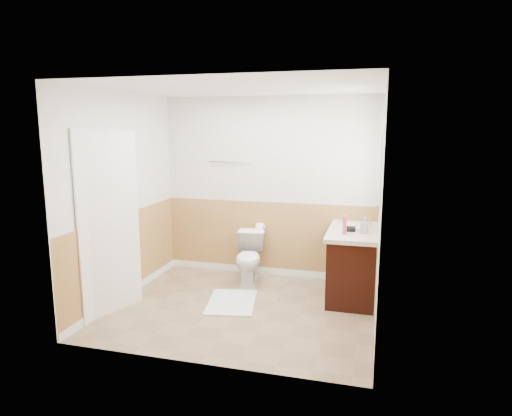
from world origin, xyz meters
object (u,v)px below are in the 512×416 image
(toilet, at_px, (249,258))
(soap_dispenser, at_px, (364,225))
(vanity_cabinet, at_px, (353,265))
(lotion_bottle, at_px, (345,225))
(bath_mat, at_px, (232,302))

(toilet, height_order, soap_dispenser, soap_dispenser)
(vanity_cabinet, distance_m, lotion_bottle, 0.64)
(vanity_cabinet, xyz_separation_m, lotion_bottle, (-0.10, -0.28, 0.56))
(toilet, relative_size, bath_mat, 0.85)
(toilet, xyz_separation_m, vanity_cabinet, (1.38, -0.16, 0.06))
(toilet, distance_m, lotion_bottle, 1.49)
(bath_mat, xyz_separation_m, lotion_bottle, (1.28, 0.33, 0.95))
(toilet, relative_size, lotion_bottle, 3.09)
(lotion_bottle, bearing_deg, toilet, 160.95)
(toilet, bearing_deg, vanity_cabinet, -17.22)
(toilet, relative_size, soap_dispenser, 3.57)
(lotion_bottle, xyz_separation_m, soap_dispenser, (0.22, 0.14, -0.01))
(toilet, height_order, vanity_cabinet, vanity_cabinet)
(vanity_cabinet, bearing_deg, toilet, 173.43)
(vanity_cabinet, bearing_deg, bath_mat, -155.99)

